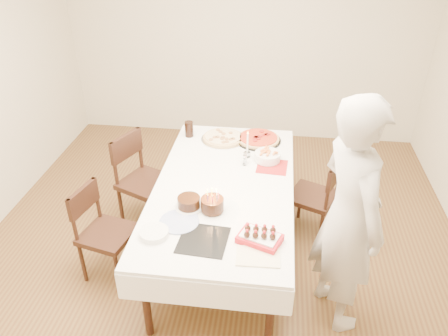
# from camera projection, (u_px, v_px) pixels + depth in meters

# --- Properties ---
(floor) EXTENTS (5.00, 5.00, 0.00)m
(floor) POSITION_uv_depth(u_px,v_px,m) (218.00, 257.00, 3.97)
(floor) COLOR #50311B
(floor) RESTS_ON ground
(wall_back) EXTENTS (4.50, 0.04, 2.70)m
(wall_back) POSITION_uv_depth(u_px,v_px,m) (245.00, 35.00, 5.37)
(wall_back) COLOR beige
(wall_back) RESTS_ON floor
(dining_table) EXTENTS (1.60, 2.34, 0.75)m
(dining_table) POSITION_uv_depth(u_px,v_px,m) (224.00, 220.00, 3.83)
(dining_table) COLOR white
(dining_table) RESTS_ON floor
(chair_right_savory) EXTENTS (0.57, 0.57, 0.84)m
(chair_right_savory) POSITION_uv_depth(u_px,v_px,m) (312.00, 196.00, 4.05)
(chair_right_savory) COLOR black
(chair_right_savory) RESTS_ON floor
(chair_left_savory) EXTENTS (0.63, 0.63, 0.94)m
(chair_left_savory) POSITION_uv_depth(u_px,v_px,m) (146.00, 183.00, 4.16)
(chair_left_savory) COLOR black
(chair_left_savory) RESTS_ON floor
(chair_left_dessert) EXTENTS (0.52, 0.52, 0.85)m
(chair_left_dessert) POSITION_uv_depth(u_px,v_px,m) (108.00, 234.00, 3.59)
(chair_left_dessert) COLOR black
(chair_left_dessert) RESTS_ON floor
(person) EXTENTS (0.67, 0.78, 1.82)m
(person) POSITION_uv_depth(u_px,v_px,m) (349.00, 217.00, 3.00)
(person) COLOR beige
(person) RESTS_ON floor
(pizza_white) EXTENTS (0.54, 0.54, 0.04)m
(pizza_white) POSITION_uv_depth(u_px,v_px,m) (223.00, 138.00, 4.30)
(pizza_white) COLOR beige
(pizza_white) RESTS_ON dining_table
(pizza_pepperoni) EXTENTS (0.57, 0.57, 0.04)m
(pizza_pepperoni) POSITION_uv_depth(u_px,v_px,m) (258.00, 139.00, 4.28)
(pizza_pepperoni) COLOR red
(pizza_pepperoni) RESTS_ON dining_table
(red_placemat) EXTENTS (0.28, 0.28, 0.01)m
(red_placemat) POSITION_uv_depth(u_px,v_px,m) (272.00, 167.00, 3.87)
(red_placemat) COLOR #B21E1E
(red_placemat) RESTS_ON dining_table
(pasta_bowl) EXTENTS (0.25, 0.25, 0.08)m
(pasta_bowl) POSITION_uv_depth(u_px,v_px,m) (267.00, 156.00, 3.94)
(pasta_bowl) COLOR white
(pasta_bowl) RESTS_ON dining_table
(taper_candle) EXTENTS (0.07, 0.07, 0.27)m
(taper_candle) POSITION_uv_depth(u_px,v_px,m) (247.00, 144.00, 3.96)
(taper_candle) COLOR white
(taper_candle) RESTS_ON dining_table
(shaker_pair) EXTENTS (0.10, 0.10, 0.10)m
(shaker_pair) POSITION_uv_depth(u_px,v_px,m) (245.00, 160.00, 3.87)
(shaker_pair) COLOR white
(shaker_pair) RESTS_ON dining_table
(cola_glass) EXTENTS (0.09, 0.09, 0.16)m
(cola_glass) POSITION_uv_depth(u_px,v_px,m) (189.00, 129.00, 4.34)
(cola_glass) COLOR black
(cola_glass) RESTS_ON dining_table
(layer_cake) EXTENTS (0.26, 0.26, 0.09)m
(layer_cake) POSITION_uv_depth(u_px,v_px,m) (189.00, 203.00, 3.34)
(layer_cake) COLOR black
(layer_cake) RESTS_ON dining_table
(cake_board) EXTENTS (0.36, 0.36, 0.01)m
(cake_board) POSITION_uv_depth(u_px,v_px,m) (203.00, 240.00, 3.04)
(cake_board) COLOR black
(cake_board) RESTS_ON dining_table
(birthday_cake) EXTENTS (0.22, 0.22, 0.16)m
(birthday_cake) POSITION_uv_depth(u_px,v_px,m) (212.00, 201.00, 3.28)
(birthday_cake) COLOR #391C0F
(birthday_cake) RESTS_ON dining_table
(strawberry_box) EXTENTS (0.34, 0.28, 0.07)m
(strawberry_box) POSITION_uv_depth(u_px,v_px,m) (260.00, 237.00, 3.01)
(strawberry_box) COLOR red
(strawberry_box) RESTS_ON dining_table
(box_lid) EXTENTS (0.30, 0.21, 0.02)m
(box_lid) POSITION_uv_depth(u_px,v_px,m) (258.00, 257.00, 2.89)
(box_lid) COLOR beige
(box_lid) RESTS_ON dining_table
(plate_stack) EXTENTS (0.25, 0.25, 0.04)m
(plate_stack) POSITION_uv_depth(u_px,v_px,m) (154.00, 233.00, 3.07)
(plate_stack) COLOR white
(plate_stack) RESTS_ON dining_table
(china_plate) EXTENTS (0.33, 0.33, 0.01)m
(china_plate) POSITION_uv_depth(u_px,v_px,m) (179.00, 222.00, 3.20)
(china_plate) COLOR white
(china_plate) RESTS_ON dining_table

